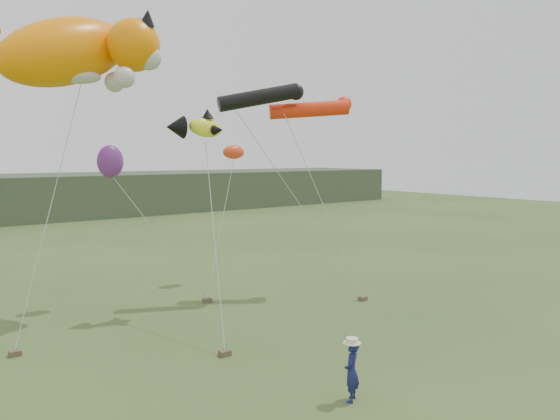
% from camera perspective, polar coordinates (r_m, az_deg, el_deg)
% --- Properties ---
extents(ground, '(120.00, 120.00, 0.00)m').
position_cam_1_polar(ground, '(15.13, 6.17, -17.17)').
color(ground, '#385123').
rests_on(ground, ground).
extents(festival_attendant, '(0.64, 0.60, 1.47)m').
position_cam_1_polar(festival_attendant, '(13.71, 7.50, -16.38)').
color(festival_attendant, navy).
rests_on(festival_attendant, ground).
extents(sandbag_anchors, '(14.46, 5.68, 0.16)m').
position_cam_1_polar(sandbag_anchors, '(18.38, -10.13, -12.74)').
color(sandbag_anchors, brown).
rests_on(sandbag_anchors, ground).
extents(cat_kite, '(6.93, 3.87, 3.78)m').
position_cam_1_polar(cat_kite, '(21.83, -20.10, 15.32)').
color(cat_kite, orange).
rests_on(cat_kite, ground).
extents(fish_kite, '(2.19, 1.45, 1.13)m').
position_cam_1_polar(fish_kite, '(20.55, -8.94, 8.58)').
color(fish_kite, '#F7FF28').
rests_on(fish_kite, ground).
extents(tube_kites, '(5.78, 2.66, 1.48)m').
position_cam_1_polar(tube_kites, '(23.22, 1.20, 11.15)').
color(tube_kites, black).
rests_on(tube_kites, ground).
extents(misc_kites, '(7.22, 1.38, 1.35)m').
position_cam_1_polar(misc_kites, '(23.30, -12.71, 5.34)').
color(misc_kites, '#FA411C').
rests_on(misc_kites, ground).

